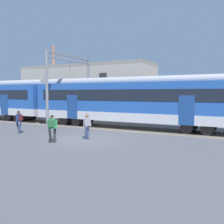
% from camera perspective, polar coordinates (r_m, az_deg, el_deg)
% --- Properties ---
extents(ground_plane, '(160.00, 160.00, 0.00)m').
position_cam_1_polar(ground_plane, '(16.87, -6.25, -6.00)').
color(ground_plane, '#515156').
extents(track_bed, '(80.00, 4.40, 0.01)m').
position_cam_1_polar(track_bed, '(28.51, -16.54, -1.97)').
color(track_bed, slate).
rests_on(track_bed, ground).
extents(pedestrian_navy, '(0.68, 0.54, 1.67)m').
position_cam_1_polar(pedestrian_navy, '(20.47, -19.58, -1.63)').
color(pedestrian_navy, navy).
rests_on(pedestrian_navy, ground).
extents(pedestrian_green, '(0.52, 0.71, 1.67)m').
position_cam_1_polar(pedestrian_green, '(16.04, -12.90, -3.04)').
color(pedestrian_green, '#28282D').
rests_on(pedestrian_green, ground).
extents(pedestrian_grey, '(0.43, 0.68, 1.67)m').
position_cam_1_polar(pedestrian_grey, '(16.87, -5.45, -2.69)').
color(pedestrian_grey, navy).
rests_on(pedestrian_grey, ground).
extents(catenary_gantry, '(0.24, 6.64, 6.53)m').
position_cam_1_polar(catenary_gantry, '(25.29, -9.10, 7.16)').
color(catenary_gantry, gray).
rests_on(catenary_gantry, ground).
extents(background_building, '(17.15, 5.00, 9.20)m').
position_cam_1_polar(background_building, '(33.14, -5.78, 4.57)').
color(background_building, '#B2A899').
rests_on(background_building, ground).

